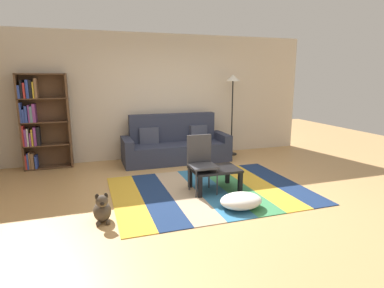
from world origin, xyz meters
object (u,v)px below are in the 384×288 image
Objects in this scene: couch at (176,145)px; coffee_table at (215,172)px; bookshelf at (39,121)px; dog at (102,209)px; standing_lamp at (233,88)px; folding_chair at (201,159)px; tv_remote at (211,167)px; pouf at (241,201)px.

couch is 3.01× the size of coffee_table.
bookshelf is 3.62m from coffee_table.
couch reaches higher than dog.
standing_lamp reaches higher than dog.
coffee_table is 0.41× the size of standing_lamp.
standing_lamp is 2.04× the size of folding_chair.
coffee_table is 2.74m from standing_lamp.
coffee_table is at bearing -39.21° from bookshelf.
couch is 15.07× the size of tv_remote.
folding_chair reaches higher than tv_remote.
dog is at bearing -138.76° from standing_lamp.
tv_remote is at bearing 97.41° from pouf.
bookshelf is at bearing 109.23° from dog.
tv_remote reaches higher than coffee_table.
couch is at bearing -174.89° from standing_lamp.
bookshelf is (-2.67, 0.29, 0.60)m from couch.
couch reaches higher than coffee_table.
pouf is 0.32× the size of standing_lamp.
pouf is 1.50× the size of dog.
dog is 1.71m from folding_chair.
dog is (-1.77, -0.59, -0.15)m from coffee_table.
tv_remote is at bearing 20.61° from dog.
dog reaches higher than coffee_table.
couch is at bearing -6.12° from bookshelf.
coffee_table is 0.83× the size of folding_chair.
coffee_table is 5.01× the size of tv_remote.
folding_chair is at bearing 21.86° from dog.
couch is 1.23× the size of standing_lamp.
folding_chair is at bearing -93.72° from couch.
dog reaches higher than tv_remote.
folding_chair reaches higher than dog.
coffee_table is 1.26× the size of pouf.
pouf is 3.43m from standing_lamp.
bookshelf is 3.54m from tv_remote.
couch is at bearing 92.75° from coffee_table.
folding_chair is at bearing 109.61° from pouf.
tv_remote is (-1.33, -2.03, -1.15)m from standing_lamp.
folding_chair is at bearing -126.22° from standing_lamp.
standing_lamp reaches higher than tv_remote.
folding_chair is (1.55, 0.62, 0.37)m from dog.
pouf is at bearing -84.87° from coffee_table.
pouf is 0.89m from tv_remote.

